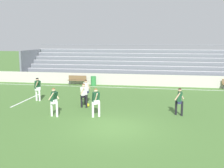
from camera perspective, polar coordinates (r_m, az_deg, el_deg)
name	(u,v)px	position (r m, az deg, el deg)	size (l,w,h in m)	color
ground_plane	(113,128)	(13.62, 0.26, -9.47)	(160.00, 160.00, 0.00)	#477033
field_line_sideline	(133,88)	(24.56, 4.60, -0.84)	(44.00, 0.12, 0.01)	white
field_line_penalty_mark	(26,100)	(20.65, -17.98, -3.30)	(0.12, 4.40, 0.01)	white
sideline_wall	(134,80)	(25.71, 4.87, 0.89)	(48.00, 0.16, 1.12)	#BCB7AD
bleacher_stand	(128,65)	(29.17, 3.56, 4.19)	(22.82, 5.67, 3.81)	#B2B2B7
bench_near_wall_gap	(77,79)	(26.35, -7.51, 1.03)	(1.80, 0.40, 0.90)	brown
trash_bin	(93,81)	(25.69, -4.03, 0.66)	(0.51, 0.51, 0.91)	#2D7F3D
player_white_challenging	(84,93)	(17.41, -6.10, -2.02)	(0.47, 0.59, 1.62)	black
player_white_wide_right	(86,89)	(18.39, -5.65, -1.17)	(0.62, 0.47, 1.71)	black
player_dark_pressing_high	(38,87)	(19.96, -15.75, -0.64)	(0.45, 0.62, 1.71)	white
player_dark_on_ball	(96,100)	(15.25, -3.49, -3.45)	(0.49, 0.72, 1.70)	white
player_dark_deep_cover	(54,99)	(15.67, -12.42, -3.27)	(0.52, 0.56, 1.71)	white
player_dark_trailing_run	(179,99)	(16.05, 14.32, -3.19)	(0.57, 0.44, 1.65)	black
soccer_ball	(88,105)	(17.79, -5.24, -4.55)	(0.22, 0.22, 0.22)	yellow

